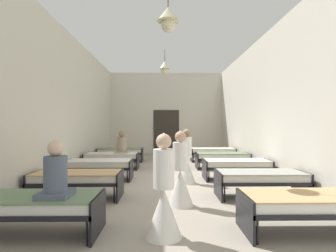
# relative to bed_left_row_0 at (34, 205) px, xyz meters

# --- Properties ---
(ground_plane) EXTENTS (6.70, 14.26, 0.10)m
(ground_plane) POSITION_rel_bed_left_row_0_xyz_m (2.00, 3.80, -0.49)
(ground_plane) COLOR #9E9384
(room_shell) EXTENTS (6.50, 13.86, 4.45)m
(room_shell) POSITION_rel_bed_left_row_0_xyz_m (2.00, 5.16, 1.79)
(room_shell) COLOR beige
(room_shell) RESTS_ON ground
(bed_left_row_0) EXTENTS (1.90, 0.84, 0.57)m
(bed_left_row_0) POSITION_rel_bed_left_row_0_xyz_m (0.00, 0.00, 0.00)
(bed_left_row_0) COLOR black
(bed_left_row_0) RESTS_ON ground
(bed_right_row_0) EXTENTS (1.90, 0.84, 0.57)m
(bed_right_row_0) POSITION_rel_bed_left_row_0_xyz_m (4.00, 0.00, 0.00)
(bed_right_row_0) COLOR black
(bed_right_row_0) RESTS_ON ground
(bed_left_row_1) EXTENTS (1.90, 0.84, 0.57)m
(bed_left_row_1) POSITION_rel_bed_left_row_0_xyz_m (0.00, 1.90, 0.00)
(bed_left_row_1) COLOR black
(bed_left_row_1) RESTS_ON ground
(bed_right_row_1) EXTENTS (1.90, 0.84, 0.57)m
(bed_right_row_1) POSITION_rel_bed_left_row_0_xyz_m (4.00, 1.90, 0.00)
(bed_right_row_1) COLOR black
(bed_right_row_1) RESTS_ON ground
(bed_left_row_2) EXTENTS (1.90, 0.84, 0.57)m
(bed_left_row_2) POSITION_rel_bed_left_row_0_xyz_m (0.00, 3.80, 0.00)
(bed_left_row_2) COLOR black
(bed_left_row_2) RESTS_ON ground
(bed_right_row_2) EXTENTS (1.90, 0.84, 0.57)m
(bed_right_row_2) POSITION_rel_bed_left_row_0_xyz_m (4.00, 3.80, 0.00)
(bed_right_row_2) COLOR black
(bed_right_row_2) RESTS_ON ground
(bed_left_row_3) EXTENTS (1.90, 0.84, 0.57)m
(bed_left_row_3) POSITION_rel_bed_left_row_0_xyz_m (0.00, 5.70, 0.00)
(bed_left_row_3) COLOR black
(bed_left_row_3) RESTS_ON ground
(bed_right_row_3) EXTENTS (1.90, 0.84, 0.57)m
(bed_right_row_3) POSITION_rel_bed_left_row_0_xyz_m (4.00, 5.70, 0.00)
(bed_right_row_3) COLOR black
(bed_right_row_3) RESTS_ON ground
(bed_left_row_4) EXTENTS (1.90, 0.84, 0.57)m
(bed_left_row_4) POSITION_rel_bed_left_row_0_xyz_m (0.00, 7.60, 0.00)
(bed_left_row_4) COLOR black
(bed_left_row_4) RESTS_ON ground
(bed_right_row_4) EXTENTS (1.90, 0.84, 0.57)m
(bed_right_row_4) POSITION_rel_bed_left_row_0_xyz_m (4.00, 7.60, 0.00)
(bed_right_row_4) COLOR black
(bed_right_row_4) RESTS_ON ground
(nurse_near_aisle) EXTENTS (0.52, 0.52, 1.49)m
(nurse_near_aisle) POSITION_rel_bed_left_row_0_xyz_m (2.49, 3.35, 0.09)
(nurse_near_aisle) COLOR white
(nurse_near_aisle) RESTS_ON ground
(nurse_mid_aisle) EXTENTS (0.52, 0.52, 1.49)m
(nurse_mid_aisle) POSITION_rel_bed_left_row_0_xyz_m (1.88, -0.10, 0.09)
(nurse_mid_aisle) COLOR white
(nurse_mid_aisle) RESTS_ON ground
(nurse_far_aisle) EXTENTS (0.52, 0.52, 1.49)m
(nurse_far_aisle) POSITION_rel_bed_left_row_0_xyz_m (2.21, 1.36, 0.09)
(nurse_far_aisle) COLOR white
(nurse_far_aisle) RESTS_ON ground
(patient_seated_primary) EXTENTS (0.44, 0.44, 0.80)m
(patient_seated_primary) POSITION_rel_bed_left_row_0_xyz_m (0.35, 5.70, 0.43)
(patient_seated_primary) COLOR gray
(patient_seated_primary) RESTS_ON bed_left_row_3
(patient_seated_secondary) EXTENTS (0.44, 0.44, 0.80)m
(patient_seated_secondary) POSITION_rel_bed_left_row_0_xyz_m (0.35, -0.09, 0.43)
(patient_seated_secondary) COLOR #515B70
(patient_seated_secondary) RESTS_ON bed_left_row_0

